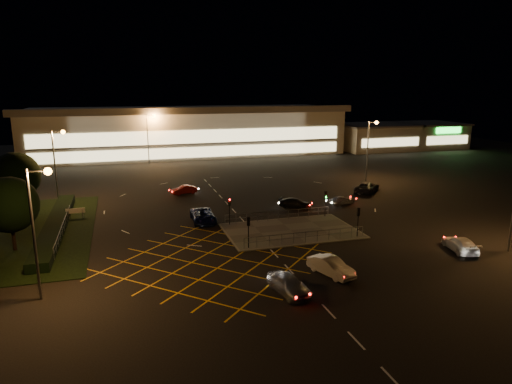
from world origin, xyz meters
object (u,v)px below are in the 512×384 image
object	(u,v)px
signal_ne	(326,198)
car_east_grey	(367,187)
signal_nw	(229,206)
car_left_blue	(203,216)
car_queue_white	(331,266)
car_far_dkgrey	(295,203)
car_approach_white	(460,244)
signal_sw	(248,226)
car_right_silver	(341,200)
signal_se	(358,216)
car_near_silver	(288,284)
car_circ_red	(184,190)

from	to	relation	value
signal_ne	car_east_grey	bearing A→B (deg)	41.57
signal_nw	car_left_blue	world-z (taller)	signal_nw
car_queue_white	car_east_grey	xyz separation A→B (m)	(18.83, 26.60, 0.03)
car_queue_white	car_east_grey	bearing A→B (deg)	35.92
signal_ne	car_far_dkgrey	distance (m)	5.70
car_left_blue	car_approach_white	bearing A→B (deg)	-35.84
signal_sw	car_right_silver	world-z (taller)	signal_sw
signal_nw	signal_se	bearing A→B (deg)	-33.65
car_near_silver	car_east_grey	xyz separation A→B (m)	(23.58, 28.93, 0.02)
car_queue_white	signal_se	bearing A→B (deg)	30.45
car_left_blue	car_circ_red	bearing A→B (deg)	91.66
signal_se	car_far_dkgrey	world-z (taller)	signal_se
signal_ne	car_right_silver	xyz separation A→B (m)	(4.72, 4.93, -1.76)
car_far_dkgrey	car_right_silver	distance (m)	6.61
signal_ne	car_left_blue	xyz separation A→B (m)	(-14.68, 2.20, -1.60)
car_left_blue	car_far_dkgrey	xyz separation A→B (m)	(12.79, 2.89, -0.15)
signal_se	car_circ_red	world-z (taller)	signal_se
signal_nw	car_left_blue	size ratio (longest dim) A/B	0.57
car_approach_white	car_queue_white	bearing A→B (deg)	19.11
car_circ_red	car_east_grey	world-z (taller)	car_east_grey
signal_sw	car_east_grey	bearing A→B (deg)	-142.21
signal_se	car_east_grey	size ratio (longest dim) A/B	0.56
signal_nw	car_approach_white	size ratio (longest dim) A/B	0.66
car_right_silver	car_circ_red	bearing A→B (deg)	45.79
car_right_silver	car_left_blue	bearing A→B (deg)	86.06
signal_sw	signal_ne	world-z (taller)	same
car_far_dkgrey	car_east_grey	bearing A→B (deg)	-31.03
car_left_blue	car_circ_red	world-z (taller)	car_left_blue
car_right_silver	car_east_grey	bearing A→B (deg)	-63.93
signal_sw	car_east_grey	distance (m)	30.20
car_approach_white	car_circ_red	bearing A→B (deg)	-41.95
signal_nw	car_circ_red	bearing A→B (deg)	99.33
car_near_silver	car_right_silver	size ratio (longest dim) A/B	1.25
car_left_blue	signal_ne	bearing A→B (deg)	-7.49
car_right_silver	car_far_dkgrey	bearing A→B (deg)	76.65
car_near_silver	car_left_blue	xyz separation A→B (m)	(-2.92, 20.64, 0.01)
car_near_silver	car_approach_white	distance (m)	19.74
car_near_silver	car_circ_red	world-z (taller)	car_near_silver
signal_se	car_far_dkgrey	distance (m)	13.33
signal_se	car_left_blue	distance (m)	17.94
signal_nw	signal_ne	distance (m)	12.00
car_near_silver	car_circ_red	xyz separation A→B (m)	(-3.08, 35.72, -0.14)
signal_sw	car_east_grey	xyz separation A→B (m)	(23.83, 18.48, -1.59)
car_right_silver	car_east_grey	size ratio (longest dim) A/B	0.63
car_far_dkgrey	car_circ_red	xyz separation A→B (m)	(-12.96, 12.18, -0.00)
signal_se	signal_ne	size ratio (longest dim) A/B	1.00
signal_nw	car_east_grey	bearing A→B (deg)	23.76
signal_sw	car_right_silver	distance (m)	21.20
signal_sw	signal_se	world-z (taller)	same
signal_ne	car_queue_white	distance (m)	17.64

